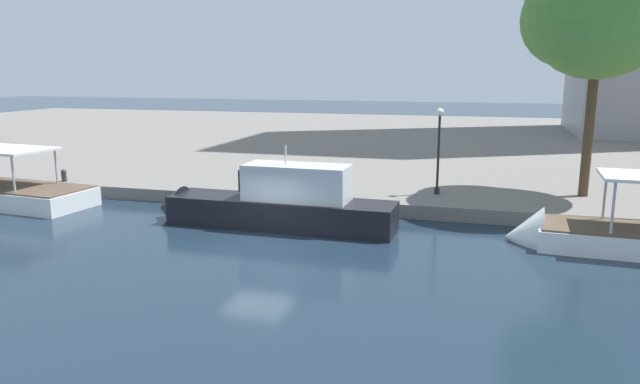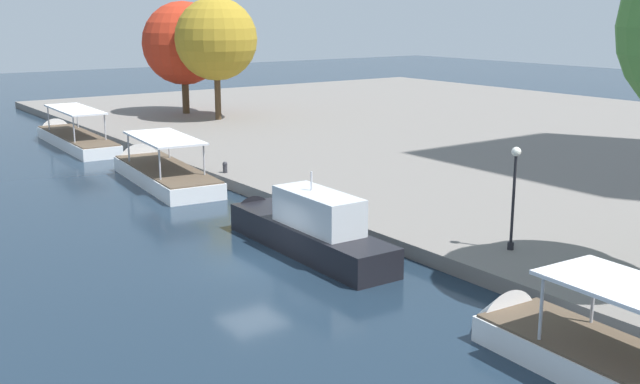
{
  "view_description": "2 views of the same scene",
  "coord_description": "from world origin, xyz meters",
  "px_view_note": "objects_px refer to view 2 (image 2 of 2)",
  "views": [
    {
      "loc": [
        8.3,
        -20.41,
        6.68
      ],
      "look_at": [
        1.26,
        4.48,
        1.31
      ],
      "focal_mm": 32.88,
      "sensor_mm": 36.0,
      "label": 1
    },
    {
      "loc": [
        25.73,
        -14.84,
        10.1
      ],
      "look_at": [
        -1.18,
        4.29,
        2.24
      ],
      "focal_mm": 42.65,
      "sensor_mm": 36.0,
      "label": 2
    }
  ],
  "objects_px": {
    "motor_yacht_2": "(303,230)",
    "tree_2": "(219,42)",
    "mooring_bollard_1": "(225,167)",
    "tour_boat_0": "(73,141)",
    "tour_boat_1": "(160,176)",
    "lamp_post": "(514,188)",
    "tour_boat_3": "(621,375)",
    "tree_4": "(185,43)"
  },
  "relations": [
    {
      "from": "tour_boat_3",
      "to": "mooring_bollard_1",
      "type": "bearing_deg",
      "value": -3.64
    },
    {
      "from": "motor_yacht_2",
      "to": "lamp_post",
      "type": "xyz_separation_m",
      "value": [
        6.59,
        5.74,
        2.35
      ]
    },
    {
      "from": "lamp_post",
      "to": "tour_boat_1",
      "type": "bearing_deg",
      "value": -167.59
    },
    {
      "from": "mooring_bollard_1",
      "to": "lamp_post",
      "type": "distance_m",
      "value": 20.41
    },
    {
      "from": "motor_yacht_2",
      "to": "mooring_bollard_1",
      "type": "bearing_deg",
      "value": -13.52
    },
    {
      "from": "motor_yacht_2",
      "to": "mooring_bollard_1",
      "type": "xyz_separation_m",
      "value": [
        -13.59,
        3.53,
        0.15
      ]
    },
    {
      "from": "tour_boat_1",
      "to": "tour_boat_0",
      "type": "bearing_deg",
      "value": 6.37
    },
    {
      "from": "tour_boat_0",
      "to": "motor_yacht_2",
      "type": "distance_m",
      "value": 32.45
    },
    {
      "from": "tour_boat_0",
      "to": "tree_2",
      "type": "relative_size",
      "value": 1.32
    },
    {
      "from": "motor_yacht_2",
      "to": "tour_boat_3",
      "type": "xyz_separation_m",
      "value": [
        15.34,
        0.21,
        -0.56
      ]
    },
    {
      "from": "tour_boat_1",
      "to": "mooring_bollard_1",
      "type": "bearing_deg",
      "value": -130.19
    },
    {
      "from": "lamp_post",
      "to": "tour_boat_0",
      "type": "bearing_deg",
      "value": -172.25
    },
    {
      "from": "motor_yacht_2",
      "to": "lamp_post",
      "type": "relative_size",
      "value": 2.59
    },
    {
      "from": "motor_yacht_2",
      "to": "tree_2",
      "type": "height_order",
      "value": "tree_2"
    },
    {
      "from": "tree_4",
      "to": "tour_boat_0",
      "type": "bearing_deg",
      "value": -60.68
    },
    {
      "from": "tour_boat_1",
      "to": "mooring_bollard_1",
      "type": "distance_m",
      "value": 4.2
    },
    {
      "from": "lamp_post",
      "to": "tree_2",
      "type": "xyz_separation_m",
      "value": [
        -41.41,
        8.97,
        4.28
      ]
    },
    {
      "from": "mooring_bollard_1",
      "to": "tour_boat_0",
      "type": "bearing_deg",
      "value": -170.63
    },
    {
      "from": "tour_boat_1",
      "to": "tour_boat_3",
      "type": "distance_m",
      "value": 31.89
    },
    {
      "from": "motor_yacht_2",
      "to": "tour_boat_0",
      "type": "bearing_deg",
      "value": 0.31
    },
    {
      "from": "tour_boat_1",
      "to": "lamp_post",
      "type": "relative_size",
      "value": 2.94
    },
    {
      "from": "lamp_post",
      "to": "tree_4",
      "type": "height_order",
      "value": "tree_4"
    },
    {
      "from": "tour_boat_0",
      "to": "motor_yacht_2",
      "type": "xyz_separation_m",
      "value": [
        32.44,
        -0.42,
        0.52
      ]
    },
    {
      "from": "tour_boat_0",
      "to": "tour_boat_3",
      "type": "relative_size",
      "value": 1.16
    },
    {
      "from": "motor_yacht_2",
      "to": "tree_2",
      "type": "bearing_deg",
      "value": -21.84
    },
    {
      "from": "tour_boat_3",
      "to": "tree_4",
      "type": "xyz_separation_m",
      "value": [
        -55.32,
        13.63,
        6.96
      ]
    },
    {
      "from": "motor_yacht_2",
      "to": "tour_boat_1",
      "type": "bearing_deg",
      "value": -1.17
    },
    {
      "from": "motor_yacht_2",
      "to": "tree_4",
      "type": "distance_m",
      "value": 42.79
    },
    {
      "from": "tour_boat_3",
      "to": "motor_yacht_2",
      "type": "bearing_deg",
      "value": 3.7
    },
    {
      "from": "tour_boat_3",
      "to": "lamp_post",
      "type": "height_order",
      "value": "lamp_post"
    },
    {
      "from": "tour_boat_3",
      "to": "tree_4",
      "type": "relative_size",
      "value": 1.16
    },
    {
      "from": "mooring_bollard_1",
      "to": "tree_2",
      "type": "xyz_separation_m",
      "value": [
        -21.23,
        11.17,
        6.47
      ]
    },
    {
      "from": "motor_yacht_2",
      "to": "tree_4",
      "type": "xyz_separation_m",
      "value": [
        -39.98,
        13.84,
        6.41
      ]
    },
    {
      "from": "tour_boat_3",
      "to": "lamp_post",
      "type": "xyz_separation_m",
      "value": [
        -8.75,
        5.52,
        2.91
      ]
    },
    {
      "from": "mooring_bollard_1",
      "to": "lamp_post",
      "type": "relative_size",
      "value": 0.16
    },
    {
      "from": "tour_boat_0",
      "to": "lamp_post",
      "type": "xyz_separation_m",
      "value": [
        39.03,
        5.31,
        2.87
      ]
    },
    {
      "from": "motor_yacht_2",
      "to": "tour_boat_3",
      "type": "relative_size",
      "value": 0.91
    },
    {
      "from": "tree_4",
      "to": "tour_boat_3",
      "type": "bearing_deg",
      "value": -13.84
    },
    {
      "from": "tour_boat_3",
      "to": "tree_2",
      "type": "distance_m",
      "value": 52.7
    },
    {
      "from": "tour_boat_3",
      "to": "tour_boat_1",
      "type": "bearing_deg",
      "value": 2.14
    },
    {
      "from": "tour_boat_0",
      "to": "tree_2",
      "type": "distance_m",
      "value": 16.14
    },
    {
      "from": "tour_boat_3",
      "to": "lamp_post",
      "type": "bearing_deg",
      "value": -29.35
    }
  ]
}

